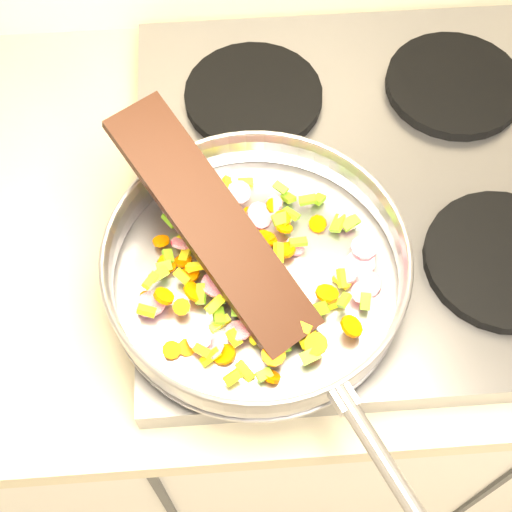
{
  "coord_description": "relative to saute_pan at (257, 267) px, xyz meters",
  "views": [
    {
      "loc": [
        -0.89,
        1.13,
        1.69
      ],
      "look_at": [
        -0.86,
        1.52,
        1.01
      ],
      "focal_mm": 50.0,
      "sensor_mm": 36.0,
      "label": 1
    }
  ],
  "objects": [
    {
      "name": "grate_fr",
      "position": [
        0.3,
        0.01,
        -0.04
      ],
      "size": [
        0.19,
        0.19,
        0.02
      ],
      "primitive_type": "cylinder",
      "color": "black",
      "rests_on": "cooktop"
    },
    {
      "name": "vegetable_heap",
      "position": [
        -0.01,
        0.0,
        -0.01
      ],
      "size": [
        0.29,
        0.27,
        0.05
      ],
      "color": "#FFF316",
      "rests_on": "saute_pan"
    },
    {
      "name": "grate_bl",
      "position": [
        0.02,
        0.29,
        -0.04
      ],
      "size": [
        0.19,
        0.19,
        0.02
      ],
      "primitive_type": "cylinder",
      "color": "black",
      "rests_on": "cooktop"
    },
    {
      "name": "grate_fl",
      "position": [
        0.02,
        0.01,
        -0.04
      ],
      "size": [
        0.19,
        0.19,
        0.02
      ],
      "primitive_type": "cylinder",
      "color": "black",
      "rests_on": "cooktop"
    },
    {
      "name": "cooktop",
      "position": [
        0.16,
        0.15,
        -0.07
      ],
      "size": [
        0.6,
        0.6,
        0.04
      ],
      "primitive_type": "cube",
      "color": "#939399",
      "rests_on": "counter_top"
    },
    {
      "name": "wooden_spatula",
      "position": [
        -0.05,
        0.04,
        0.04
      ],
      "size": [
        0.23,
        0.3,
        0.11
      ],
      "primitive_type": "cube",
      "rotation": [
        0.0,
        -0.31,
        2.16
      ],
      "color": "black",
      "rests_on": "saute_pan"
    },
    {
      "name": "saute_pan",
      "position": [
        0.0,
        0.0,
        0.0
      ],
      "size": [
        0.39,
        0.53,
        0.06
      ],
      "rotation": [
        0.0,
        0.0,
        0.43
      ],
      "color": "#9E9EA5",
      "rests_on": "grate_fl"
    },
    {
      "name": "grate_br",
      "position": [
        0.3,
        0.29,
        -0.04
      ],
      "size": [
        0.19,
        0.19,
        0.02
      ],
      "primitive_type": "cylinder",
      "color": "black",
      "rests_on": "cooktop"
    }
  ]
}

